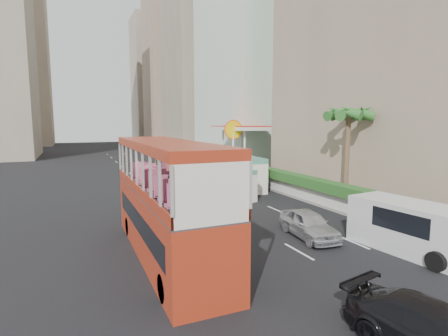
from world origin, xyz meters
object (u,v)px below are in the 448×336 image
double_decker_bus (166,199)px  shell_station (248,149)px  minibus_far (240,172)px  car_silver_lane_a (196,212)px  minibus_near (227,182)px  panel_van_near (414,228)px  palm_tree (347,159)px  van_asset (205,190)px  car_silver_lane_b (308,237)px  panel_van_far (216,170)px

double_decker_bus → shell_station: size_ratio=1.38×
double_decker_bus → minibus_far: (10.05, 13.07, -1.07)m
car_silver_lane_a → minibus_near: bearing=34.6°
car_silver_lane_a → panel_van_near: 12.78m
double_decker_bus → car_silver_lane_a: double_decker_bus is taller
car_silver_lane_a → palm_tree: palm_tree is taller
van_asset → shell_station: shell_station is taller
car_silver_lane_b → palm_tree: 8.64m
car_silver_lane_b → minibus_near: (0.15, 10.62, 1.19)m
car_silver_lane_b → shell_station: bearing=76.1°
car_silver_lane_a → minibus_far: size_ratio=0.61×
car_silver_lane_b → panel_van_near: (3.04, -3.63, 1.12)m
double_decker_bus → car_silver_lane_a: bearing=61.5°
palm_tree → car_silver_lane_a: bearing=165.1°
panel_van_far → double_decker_bus: bearing=-115.2°
double_decker_bus → shell_station: 28.02m
van_asset → panel_van_near: (3.46, -17.58, 1.12)m
minibus_far → palm_tree: bearing=-63.8°
van_asset → shell_station: 13.53m
double_decker_bus → minibus_near: (7.41, 10.11, -1.34)m
car_silver_lane_a → van_asset: van_asset is taller
car_silver_lane_b → panel_van_far: (2.80, 19.23, 1.01)m
car_silver_lane_b → minibus_near: size_ratio=0.76×
car_silver_lane_b → panel_van_far: panel_van_far is taller
panel_van_near → shell_station: (5.71, 27.14, 1.63)m
shell_station → minibus_near: bearing=-123.7°
car_silver_lane_a → car_silver_lane_b: 8.08m
van_asset → minibus_near: (0.58, -3.33, 1.19)m
palm_tree → shell_station: size_ratio=0.80×
minibus_far → panel_van_far: 5.67m
car_silver_lane_a → panel_van_far: bearing=54.4°
car_silver_lane_b → shell_station: 25.23m
double_decker_bus → van_asset: (6.83, 13.44, -2.53)m
panel_van_near → palm_tree: 9.15m
shell_station → palm_tree: bearing=-96.6°
double_decker_bus → panel_van_far: 21.30m
minibus_near → palm_tree: palm_tree is taller
van_asset → panel_van_far: size_ratio=0.98×
van_asset → car_silver_lane_a: bearing=-113.8°
van_asset → shell_station: size_ratio=0.62×
panel_van_far → palm_tree: palm_tree is taller
double_decker_bus → panel_van_near: size_ratio=1.96×
van_asset → panel_van_far: (3.22, 5.28, 1.01)m
minibus_far → double_decker_bus: bearing=-123.8°
car_silver_lane_a → palm_tree: 11.05m
palm_tree → car_silver_lane_b: bearing=-145.4°
minibus_near → minibus_far: 3.98m
panel_van_near → panel_van_far: panel_van_near is taller
van_asset → palm_tree: 12.21m
car_silver_lane_a → panel_van_far: panel_van_far is taller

